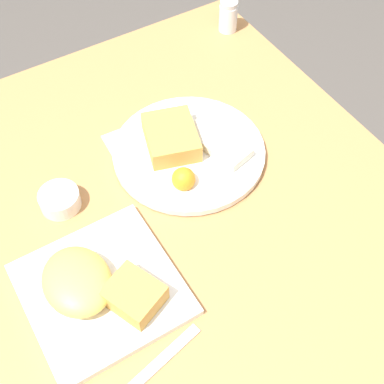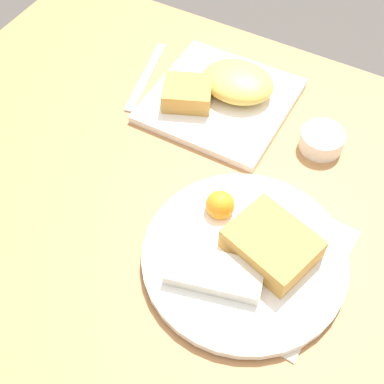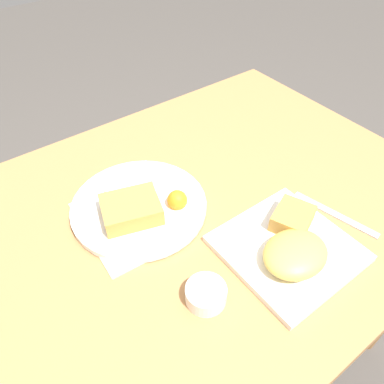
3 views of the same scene
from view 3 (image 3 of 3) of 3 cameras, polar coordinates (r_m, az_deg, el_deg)
The scene contains 7 objects.
ground_plane at distance 1.44m, azimuth 1.30°, elevation -21.92°, with size 8.00×8.00×0.00m, color #4C4742.
dining_table at distance 0.90m, azimuth 1.95°, elevation -5.14°, with size 1.07×0.83×0.72m.
menu_card at distance 0.81m, azimuth -10.49°, elevation -4.63°, with size 0.17×0.24×0.00m.
plate_square_near at distance 0.75m, azimuth 14.84°, elevation -7.97°, with size 0.24×0.24×0.06m.
plate_oval_far at distance 0.82m, azimuth -8.13°, elevation -1.90°, with size 0.29×0.29×0.05m.
sauce_ramekin at distance 0.68m, azimuth 2.14°, elevation -15.25°, with size 0.07×0.07×0.03m.
butter_knife at distance 0.87m, azimuth 20.93°, elevation -3.19°, with size 0.06×0.19×0.00m.
Camera 3 is at (-0.37, -0.45, 1.32)m, focal length 35.00 mm.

